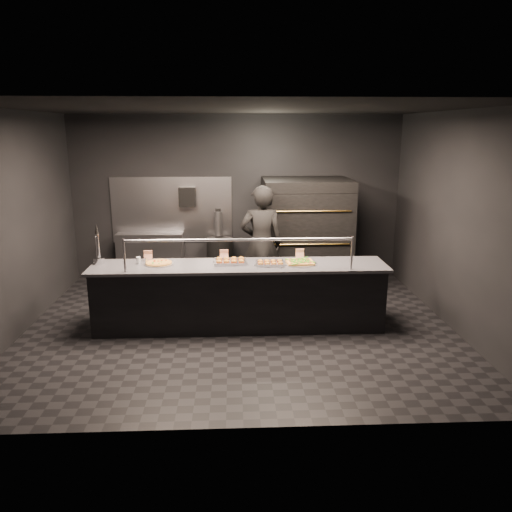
# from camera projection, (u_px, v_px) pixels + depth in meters

# --- Properties ---
(room) EXTENTS (6.04, 6.00, 3.00)m
(room) POSITION_uv_depth(u_px,v_px,m) (237.00, 223.00, 6.81)
(room) COLOR black
(room) RESTS_ON ground
(service_counter) EXTENTS (4.10, 0.78, 1.37)m
(service_counter) POSITION_uv_depth(u_px,v_px,m) (239.00, 296.00, 7.02)
(service_counter) COLOR black
(service_counter) RESTS_ON ground
(pizza_oven) EXTENTS (1.50, 1.23, 1.91)m
(pizza_oven) POSITION_uv_depth(u_px,v_px,m) (306.00, 233.00, 8.79)
(pizza_oven) COLOR black
(pizza_oven) RESTS_ON ground
(prep_shelf) EXTENTS (1.20, 0.35, 0.90)m
(prep_shelf) POSITION_uv_depth(u_px,v_px,m) (151.00, 257.00, 9.20)
(prep_shelf) COLOR #99999E
(prep_shelf) RESTS_ON ground
(towel_dispenser) EXTENTS (0.30, 0.20, 0.35)m
(towel_dispenser) POSITION_uv_depth(u_px,v_px,m) (187.00, 197.00, 9.03)
(towel_dispenser) COLOR black
(towel_dispenser) RESTS_ON room
(fire_extinguisher) EXTENTS (0.14, 0.14, 0.51)m
(fire_extinguisher) POSITION_uv_depth(u_px,v_px,m) (218.00, 223.00, 9.18)
(fire_extinguisher) COLOR #B2B2B7
(fire_extinguisher) RESTS_ON room
(beer_tap) EXTENTS (0.15, 0.21, 0.57)m
(beer_tap) POSITION_uv_depth(u_px,v_px,m) (98.00, 252.00, 6.91)
(beer_tap) COLOR silver
(beer_tap) RESTS_ON service_counter
(round_pizza) EXTENTS (0.41, 0.41, 0.03)m
(round_pizza) POSITION_uv_depth(u_px,v_px,m) (159.00, 263.00, 6.93)
(round_pizza) COLOR silver
(round_pizza) RESTS_ON service_counter
(slider_tray_a) EXTENTS (0.49, 0.39, 0.07)m
(slider_tray_a) POSITION_uv_depth(u_px,v_px,m) (230.00, 261.00, 6.99)
(slider_tray_a) COLOR silver
(slider_tray_a) RESTS_ON service_counter
(slider_tray_b) EXTENTS (0.46, 0.39, 0.06)m
(slider_tray_b) POSITION_uv_depth(u_px,v_px,m) (270.00, 263.00, 6.90)
(slider_tray_b) COLOR silver
(slider_tray_b) RESTS_ON service_counter
(square_pizza) EXTENTS (0.47, 0.47, 0.05)m
(square_pizza) POSITION_uv_depth(u_px,v_px,m) (300.00, 262.00, 6.96)
(square_pizza) COLOR silver
(square_pizza) RESTS_ON service_counter
(condiment_jar) EXTENTS (0.15, 0.06, 0.10)m
(condiment_jar) POSITION_uv_depth(u_px,v_px,m) (141.00, 261.00, 6.93)
(condiment_jar) COLOR silver
(condiment_jar) RESTS_ON service_counter
(tent_cards) EXTENTS (2.30, 0.04, 0.15)m
(tent_cards) POSITION_uv_depth(u_px,v_px,m) (224.00, 255.00, 7.15)
(tent_cards) COLOR white
(tent_cards) RESTS_ON service_counter
(trash_bin) EXTENTS (0.48, 0.48, 0.81)m
(trash_bin) POSITION_uv_depth(u_px,v_px,m) (220.00, 260.00, 9.17)
(trash_bin) COLOR black
(trash_bin) RESTS_ON ground
(worker) EXTENTS (0.71, 0.49, 1.89)m
(worker) POSITION_uv_depth(u_px,v_px,m) (261.00, 244.00, 8.03)
(worker) COLOR black
(worker) RESTS_ON ground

